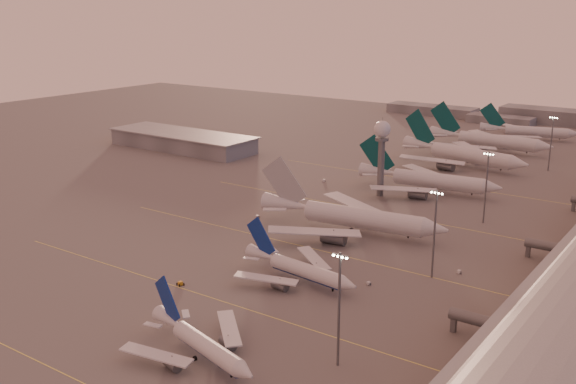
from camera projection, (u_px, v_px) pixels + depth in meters
The scene contains 24 objects.
ground at pixel (143, 298), 172.20m from camera, with size 700.00×700.00×0.00m, color #5B5858.
taxiway_markings at pixel (354, 257), 199.67m from camera, with size 180.00×185.25×0.02m.
hangar at pixel (182, 141), 347.77m from camera, with size 82.00×27.00×8.50m.
radar_tower at pixel (382, 143), 258.28m from camera, with size 6.40×6.40×31.10m.
mast_a at pixel (339, 305), 136.35m from camera, with size 3.60×0.56×25.00m.
mast_b at pixel (435, 230), 181.33m from camera, with size 3.60×0.56×25.00m.
mast_c at pixel (486, 184), 227.42m from camera, with size 3.60×0.56×25.00m.
mast_d at pixel (551, 141), 299.40m from camera, with size 3.60×0.56×25.00m.
distant_horizon at pixel (528, 116), 425.76m from camera, with size 165.00×37.50×9.00m.
narrowbody_near at pixel (201, 346), 141.98m from camera, with size 35.64×28.08×14.21m.
narrowbody_mid at pixel (299, 271), 181.37m from camera, with size 38.56×30.62×15.09m.
widebody_white at pixel (351, 221), 220.14m from camera, with size 65.31×52.02×23.03m.
greentail_a at pixel (429, 183), 267.70m from camera, with size 58.64×47.13×21.32m.
greentail_b at pixel (463, 157), 310.64m from camera, with size 64.88×51.90×23.81m.
greentail_c at pixel (489, 143), 342.32m from camera, with size 64.64×52.21×23.48m.
greentail_d at pixel (529, 133), 371.68m from camera, with size 52.56×41.94×19.44m.
gsv_catering_a at pixel (254, 383), 129.04m from camera, with size 5.79×2.88×4.69m.
gsv_tug_mid at pixel (180, 284), 179.44m from camera, with size 4.13×3.14×1.05m.
gsv_truck_b at pixel (370, 282), 179.36m from camera, with size 4.87×2.29×1.89m.
gsv_truck_c at pixel (258, 215), 235.67m from camera, with size 5.61×3.02×2.15m.
gsv_catering_b at pixel (460, 267), 186.93m from camera, with size 5.05×3.31×3.82m.
gsv_tug_far at pixel (379, 220), 232.94m from camera, with size 3.08×3.80×0.94m.
gsv_truck_d at pixel (324, 179), 284.36m from camera, with size 3.12×5.92×2.27m.
gsv_tug_hangar at pixel (481, 192), 267.69m from camera, with size 3.28×2.29×0.86m.
Camera 1 is at (121.54, -108.30, 72.53)m, focal length 42.00 mm.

